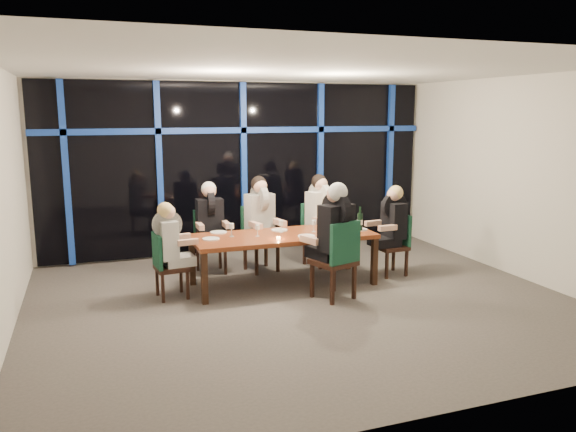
# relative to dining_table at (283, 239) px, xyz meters

# --- Properties ---
(room) EXTENTS (7.04, 7.00, 3.02)m
(room) POSITION_rel_dining_table_xyz_m (0.00, -0.80, 1.34)
(room) COLOR #5A534F
(room) RESTS_ON ground
(window_wall) EXTENTS (6.86, 0.43, 2.94)m
(window_wall) POSITION_rel_dining_table_xyz_m (0.01, 2.13, 0.87)
(window_wall) COLOR black
(window_wall) RESTS_ON ground
(dining_table) EXTENTS (2.60, 1.00, 0.75)m
(dining_table) POSITION_rel_dining_table_xyz_m (0.00, 0.00, 0.00)
(dining_table) COLOR brown
(dining_table) RESTS_ON ground
(chair_far_left) EXTENTS (0.45, 0.45, 0.97)m
(chair_far_left) POSITION_rel_dining_table_xyz_m (-0.85, 1.05, -0.14)
(chair_far_left) COLOR black
(chair_far_left) RESTS_ON ground
(chair_far_mid) EXTENTS (0.56, 0.56, 1.02)m
(chair_far_mid) POSITION_rel_dining_table_xyz_m (-0.10, 0.90, -0.11)
(chair_far_mid) COLOR black
(chair_far_mid) RESTS_ON ground
(chair_far_right) EXTENTS (0.60, 0.60, 1.01)m
(chair_far_right) POSITION_rel_dining_table_xyz_m (0.90, 0.89, -0.12)
(chair_far_right) COLOR black
(chair_far_right) RESTS_ON ground
(chair_end_left) EXTENTS (0.45, 0.45, 0.89)m
(chair_end_left) POSITION_rel_dining_table_xyz_m (-1.68, -0.04, -0.18)
(chair_end_left) COLOR black
(chair_end_left) RESTS_ON ground
(chair_end_right) EXTENTS (0.46, 0.46, 0.94)m
(chair_end_right) POSITION_rel_dining_table_xyz_m (1.80, -0.07, -0.16)
(chair_end_right) COLOR black
(chair_end_right) RESTS_ON ground
(chair_near_mid) EXTENTS (0.63, 0.63, 1.07)m
(chair_near_mid) POSITION_rel_dining_table_xyz_m (0.46, -0.87, -0.08)
(chair_near_mid) COLOR black
(chair_near_mid) RESTS_ON ground
(diner_far_left) EXTENTS (0.48, 0.60, 0.95)m
(diner_far_left) POSITION_rel_dining_table_xyz_m (-0.85, 0.97, 0.24)
(diner_far_left) COLOR black
(diner_far_left) RESTS_ON ground
(diner_far_mid) EXTENTS (0.56, 0.68, 0.99)m
(diner_far_mid) POSITION_rel_dining_table_xyz_m (-0.08, 0.81, 0.29)
(diner_far_mid) COLOR black
(diner_far_mid) RESTS_ON ground
(diner_far_right) EXTENTS (0.62, 0.69, 0.99)m
(diner_far_right) POSITION_rel_dining_table_xyz_m (0.93, 0.81, 0.29)
(diner_far_right) COLOR silver
(diner_far_right) RESTS_ON ground
(diner_end_left) EXTENTS (0.58, 0.47, 0.87)m
(diner_end_left) POSITION_rel_dining_table_xyz_m (-1.60, -0.03, 0.17)
(diner_end_left) COLOR black
(diner_end_left) RESTS_ON ground
(diner_end_right) EXTENTS (0.60, 0.48, 0.92)m
(diner_end_right) POSITION_rel_dining_table_xyz_m (1.72, -0.07, 0.22)
(diner_end_right) COLOR black
(diner_end_right) RESTS_ON ground
(diner_near_mid) EXTENTS (0.64, 0.73, 1.05)m
(diner_near_mid) POSITION_rel_dining_table_xyz_m (0.44, -0.79, 0.34)
(diner_near_mid) COLOR black
(diner_near_mid) RESTS_ON ground
(plate_far_left) EXTENTS (0.24, 0.24, 0.01)m
(plate_far_left) POSITION_rel_dining_table_xyz_m (-0.85, 0.41, 0.08)
(plate_far_left) COLOR white
(plate_far_left) RESTS_ON dining_table
(plate_far_mid) EXTENTS (0.24, 0.24, 0.01)m
(plate_far_mid) POSITION_rel_dining_table_xyz_m (0.03, 0.26, 0.08)
(plate_far_mid) COLOR white
(plate_far_mid) RESTS_ON dining_table
(plate_far_right) EXTENTS (0.24, 0.24, 0.01)m
(plate_far_right) POSITION_rel_dining_table_xyz_m (1.13, 0.28, 0.08)
(plate_far_right) COLOR white
(plate_far_right) RESTS_ON dining_table
(plate_end_left) EXTENTS (0.24, 0.24, 0.01)m
(plate_end_left) POSITION_rel_dining_table_xyz_m (-1.04, 0.03, 0.08)
(plate_end_left) COLOR white
(plate_end_left) RESTS_ON dining_table
(plate_end_right) EXTENTS (0.24, 0.24, 0.01)m
(plate_end_right) POSITION_rel_dining_table_xyz_m (1.16, -0.11, 0.08)
(plate_end_right) COLOR white
(plate_end_right) RESTS_ON dining_table
(plate_near_mid) EXTENTS (0.24, 0.24, 0.01)m
(plate_near_mid) POSITION_rel_dining_table_xyz_m (0.26, -0.25, 0.08)
(plate_near_mid) COLOR white
(plate_near_mid) RESTS_ON dining_table
(wine_bottle) EXTENTS (0.08, 0.08, 0.37)m
(wine_bottle) POSITION_rel_dining_table_xyz_m (1.13, -0.18, 0.21)
(wine_bottle) COLOR black
(wine_bottle) RESTS_ON dining_table
(water_pitcher) EXTENTS (0.14, 0.12, 0.22)m
(water_pitcher) POSITION_rel_dining_table_xyz_m (0.69, -0.17, 0.18)
(water_pitcher) COLOR silver
(water_pitcher) RESTS_ON dining_table
(tea_light) EXTENTS (0.06, 0.06, 0.03)m
(tea_light) POSITION_rel_dining_table_xyz_m (-0.17, -0.27, 0.08)
(tea_light) COLOR #FA984B
(tea_light) RESTS_ON dining_table
(wine_glass_a) EXTENTS (0.06, 0.06, 0.16)m
(wine_glass_a) POSITION_rel_dining_table_xyz_m (-0.39, -0.01, 0.19)
(wine_glass_a) COLOR silver
(wine_glass_a) RESTS_ON dining_table
(wine_glass_b) EXTENTS (0.07, 0.07, 0.17)m
(wine_glass_b) POSITION_rel_dining_table_xyz_m (0.01, 0.14, 0.19)
(wine_glass_b) COLOR silver
(wine_glass_b) RESTS_ON dining_table
(wine_glass_c) EXTENTS (0.07, 0.07, 0.17)m
(wine_glass_c) POSITION_rel_dining_table_xyz_m (0.47, 0.00, 0.19)
(wine_glass_c) COLOR silver
(wine_glass_c) RESTS_ON dining_table
(wine_glass_d) EXTENTS (0.07, 0.07, 0.19)m
(wine_glass_d) POSITION_rel_dining_table_xyz_m (-0.73, 0.10, 0.21)
(wine_glass_d) COLOR silver
(wine_glass_d) RESTS_ON dining_table
(wine_glass_e) EXTENTS (0.07, 0.07, 0.17)m
(wine_glass_e) POSITION_rel_dining_table_xyz_m (0.85, 0.12, 0.19)
(wine_glass_e) COLOR white
(wine_glass_e) RESTS_ON dining_table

